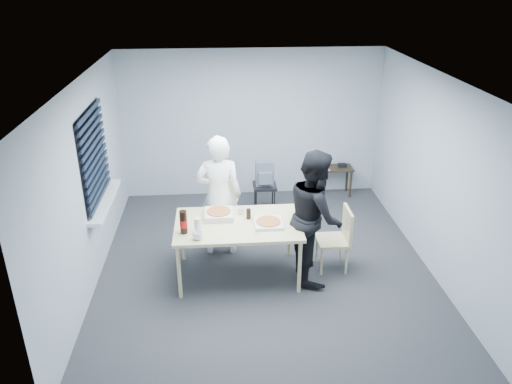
{
  "coord_description": "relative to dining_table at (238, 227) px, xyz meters",
  "views": [
    {
      "loc": [
        -0.59,
        -5.9,
        3.81
      ],
      "look_at": [
        -0.11,
        0.1,
        1.09
      ],
      "focal_mm": 35.0,
      "sensor_mm": 36.0,
      "label": 1
    }
  ],
  "objects": [
    {
      "name": "room",
      "position": [
        -1.82,
        0.6,
        0.71
      ],
      "size": [
        5.0,
        5.0,
        5.0
      ],
      "color": "#2D2D32",
      "rests_on": "ground"
    },
    {
      "name": "chair_right",
      "position": [
        1.37,
        0.07,
        -0.22
      ],
      "size": [
        0.42,
        0.42,
        0.89
      ],
      "color": "beige",
      "rests_on": "ground"
    },
    {
      "name": "rubber_band",
      "position": [
        0.22,
        -0.31,
        0.06
      ],
      "size": [
        0.05,
        0.05,
        0.0
      ],
      "primitive_type": "torus",
      "rotation": [
        0.0,
        0.0,
        -0.01
      ],
      "color": "red",
      "rests_on": "dining_table"
    },
    {
      "name": "chair_far",
      "position": [
        -0.18,
        1.11,
        -0.22
      ],
      "size": [
        0.42,
        0.42,
        0.89
      ],
      "color": "beige",
      "rests_on": "ground"
    },
    {
      "name": "black_box",
      "position": [
        1.99,
        2.49,
        -0.17
      ],
      "size": [
        0.15,
        0.12,
        0.06
      ],
      "primitive_type": "cube",
      "rotation": [
        0.0,
        0.0,
        -0.12
      ],
      "color": "black",
      "rests_on": "side_table"
    },
    {
      "name": "side_table",
      "position": [
        1.77,
        2.48,
        -0.28
      ],
      "size": [
        0.8,
        0.36,
        0.53
      ],
      "color": "#36281B",
      "rests_on": "ground"
    },
    {
      "name": "mug_b",
      "position": [
        0.06,
        0.27,
        0.11
      ],
      "size": [
        0.1,
        0.1,
        0.09
      ],
      "primitive_type": "imported",
      "color": "white",
      "rests_on": "dining_table"
    },
    {
      "name": "soda_bottle",
      "position": [
        -0.68,
        -0.21,
        0.2
      ],
      "size": [
        0.1,
        0.1,
        0.3
      ],
      "rotation": [
        0.0,
        0.0,
        -0.07
      ],
      "color": "black",
      "rests_on": "dining_table"
    },
    {
      "name": "pizza_box_b",
      "position": [
        0.39,
        -0.07,
        0.08
      ],
      "size": [
        0.37,
        0.37,
        0.05
      ],
      "rotation": [
        0.0,
        0.0,
        0.32
      ],
      "color": "silver",
      "rests_on": "dining_table"
    },
    {
      "name": "mug_a",
      "position": [
        -0.5,
        -0.38,
        0.11
      ],
      "size": [
        0.17,
        0.17,
        0.1
      ],
      "primitive_type": "imported",
      "rotation": [
        0.0,
        0.0,
        0.52
      ],
      "color": "white",
      "rests_on": "dining_table"
    },
    {
      "name": "cola_glass",
      "position": [
        0.15,
        0.12,
        0.13
      ],
      "size": [
        0.07,
        0.07,
        0.14
      ],
      "primitive_type": "cylinder",
      "rotation": [
        0.0,
        0.0,
        -0.06
      ],
      "color": "black",
      "rests_on": "dining_table"
    },
    {
      "name": "backpack",
      "position": [
        0.52,
        1.79,
        0.0
      ],
      "size": [
        0.3,
        0.22,
        0.42
      ],
      "rotation": [
        0.0,
        0.0,
        0.35
      ],
      "color": "slate",
      "rests_on": "stool"
    },
    {
      "name": "pizza_box_a",
      "position": [
        -0.24,
        0.19,
        0.1
      ],
      "size": [
        0.37,
        0.37,
        0.09
      ],
      "rotation": [
        0.0,
        0.0,
        -0.31
      ],
      "color": "silver",
      "rests_on": "dining_table"
    },
    {
      "name": "papers",
      "position": [
        1.62,
        2.47,
        -0.19
      ],
      "size": [
        0.34,
        0.38,
        0.01
      ],
      "primitive_type": "cube",
      "rotation": [
        0.0,
        0.0,
        -0.4
      ],
      "color": "white",
      "rests_on": "side_table"
    },
    {
      "name": "plastic_cups",
      "position": [
        -0.51,
        -0.2,
        0.16
      ],
      "size": [
        0.1,
        0.1,
        0.19
      ],
      "primitive_type": "cylinder",
      "rotation": [
        0.0,
        0.0,
        0.36
      ],
      "color": "silver",
      "rests_on": "dining_table"
    },
    {
      "name": "stool",
      "position": [
        0.52,
        1.8,
        -0.31
      ],
      "size": [
        0.38,
        0.38,
        0.53
      ],
      "color": "black",
      "rests_on": "ground"
    },
    {
      "name": "person_black",
      "position": [
        1.0,
        -0.06,
        0.15
      ],
      "size": [
        0.47,
        0.86,
        1.77
      ],
      "primitive_type": "imported",
      "rotation": [
        0.0,
        0.0,
        1.57
      ],
      "color": "black",
      "rests_on": "ground"
    },
    {
      "name": "dining_table",
      "position": [
        0.0,
        0.0,
        0.0
      ],
      "size": [
        1.62,
        1.03,
        0.79
      ],
      "color": "beige",
      "rests_on": "ground"
    },
    {
      "name": "person_white",
      "position": [
        -0.23,
        0.65,
        0.15
      ],
      "size": [
        0.65,
        0.42,
        1.77
      ],
      "primitive_type": "imported",
      "rotation": [
        0.0,
        0.0,
        3.14
      ],
      "color": "white",
      "rests_on": "ground"
    }
  ]
}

